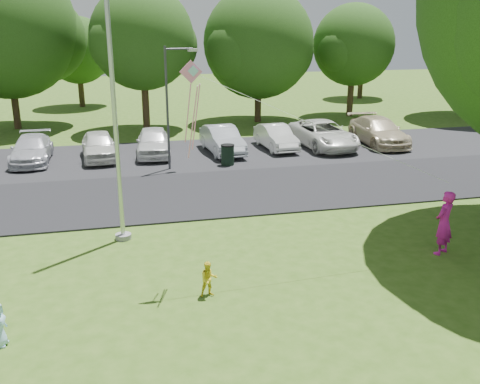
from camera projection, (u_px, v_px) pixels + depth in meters
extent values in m
plane|color=#325416|center=(276.00, 304.00, 12.94)|extent=(120.00, 120.00, 0.00)
cube|color=black|center=(210.00, 193.00, 21.28)|extent=(60.00, 6.00, 0.06)
cube|color=black|center=(188.00, 155.00, 27.31)|extent=(42.00, 7.00, 0.06)
cylinder|color=#B7BABF|center=(112.00, 77.00, 15.30)|extent=(0.14, 0.14, 10.00)
cylinder|color=gray|center=(123.00, 236.00, 16.79)|extent=(0.50, 0.50, 0.16)
cylinder|color=#3F3F44|center=(167.00, 110.00, 23.81)|extent=(0.11, 0.11, 5.54)
cylinder|color=#3F3F44|center=(179.00, 49.00, 23.29)|extent=(1.27, 0.38, 0.08)
cube|color=silver|center=(193.00, 50.00, 23.59)|extent=(0.45, 0.30, 0.13)
cylinder|color=black|center=(228.00, 156.00, 25.19)|extent=(0.61, 0.61, 0.98)
cylinder|color=black|center=(228.00, 145.00, 25.03)|extent=(0.65, 0.65, 0.05)
cylinder|color=#332316|center=(15.00, 104.00, 33.77)|extent=(0.44, 0.44, 3.19)
sphere|color=#19390F|center=(6.00, 28.00, 32.38)|extent=(8.50, 8.50, 8.50)
sphere|color=#19390F|center=(42.00, 38.00, 33.78)|extent=(5.53, 5.53, 5.53)
cylinder|color=#332316|center=(146.00, 103.00, 33.32)|extent=(0.44, 0.44, 3.43)
sphere|color=#19390F|center=(142.00, 38.00, 32.14)|extent=(6.27, 6.27, 6.27)
sphere|color=#19390F|center=(165.00, 45.00, 33.17)|extent=(4.07, 4.07, 4.07)
sphere|color=#19390F|center=(121.00, 44.00, 31.23)|extent=(3.76, 3.76, 3.76)
cylinder|color=#332316|center=(258.00, 102.00, 36.27)|extent=(0.44, 0.44, 2.66)
sphere|color=#19390F|center=(258.00, 43.00, 35.09)|extent=(7.27, 7.27, 7.27)
sphere|color=#19390F|center=(279.00, 51.00, 36.29)|extent=(4.72, 4.72, 4.72)
sphere|color=#19390F|center=(240.00, 50.00, 34.04)|extent=(4.36, 4.36, 4.36)
cylinder|color=#332316|center=(350.00, 95.00, 38.43)|extent=(0.44, 0.44, 3.02)
sphere|color=#19390F|center=(354.00, 45.00, 37.37)|extent=(5.67, 5.67, 5.67)
sphere|color=#19390F|center=(366.00, 50.00, 38.30)|extent=(3.68, 3.68, 3.68)
sphere|color=#19390F|center=(342.00, 50.00, 36.55)|extent=(3.40, 3.40, 3.40)
sphere|color=#19390F|center=(478.00, 29.00, 35.12)|extent=(5.26, 5.26, 5.26)
cylinder|color=#332316|center=(81.00, 90.00, 42.77)|extent=(0.44, 0.44, 2.60)
sphere|color=#19390F|center=(78.00, 50.00, 41.83)|extent=(5.20, 5.20, 5.20)
sphere|color=#19390F|center=(94.00, 55.00, 42.68)|extent=(3.38, 3.38, 3.38)
sphere|color=#19390F|center=(63.00, 54.00, 41.08)|extent=(3.12, 3.12, 3.12)
cylinder|color=#332316|center=(360.00, 84.00, 47.54)|extent=(0.44, 0.44, 2.60)
sphere|color=#19390F|center=(363.00, 47.00, 46.60)|extent=(5.20, 5.20, 5.20)
sphere|color=#19390F|center=(372.00, 51.00, 47.45)|extent=(3.38, 3.38, 3.38)
sphere|color=#19390F|center=(355.00, 51.00, 45.85)|extent=(3.12, 3.12, 3.12)
imported|color=silver|center=(32.00, 149.00, 25.64)|extent=(1.77, 4.30, 1.25)
imported|color=silver|center=(99.00, 145.00, 26.20)|extent=(1.89, 4.10, 1.36)
imported|color=silver|center=(153.00, 142.00, 26.91)|extent=(1.95, 4.21, 1.40)
imported|color=#B2B7BF|center=(222.00, 140.00, 27.44)|extent=(1.79, 4.27, 1.37)
imported|color=silver|center=(276.00, 137.00, 28.35)|extent=(1.56, 3.90, 1.26)
imported|color=silver|center=(323.00, 134.00, 28.68)|extent=(2.77, 5.28, 1.42)
imported|color=#C6B793|center=(378.00, 131.00, 29.41)|extent=(2.20, 5.05, 1.45)
imported|color=#C41A93|center=(444.00, 223.00, 15.47)|extent=(0.83, 0.75, 1.92)
imported|color=yellow|center=(209.00, 279.00, 13.18)|extent=(0.47, 0.38, 0.91)
cube|color=pink|center=(191.00, 72.00, 12.58)|extent=(0.54, 0.05, 0.54)
cube|color=#8CC6E5|center=(193.00, 71.00, 12.56)|extent=(0.26, 0.03, 0.26)
cylinder|color=white|center=(332.00, 132.00, 13.84)|extent=(7.26, 0.05, 3.23)
cylinder|color=pink|center=(188.00, 114.00, 12.86)|extent=(0.18, 0.23, 1.45)
cylinder|color=pink|center=(196.00, 118.00, 12.98)|extent=(0.20, 0.38, 1.66)
cylinder|color=pink|center=(193.00, 123.00, 12.87)|extent=(0.22, 0.56, 1.85)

